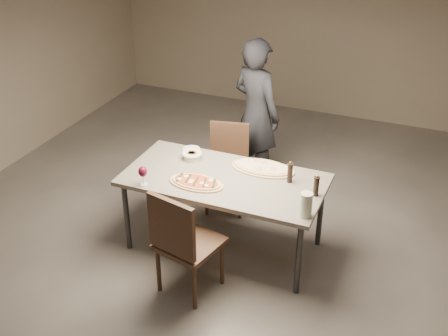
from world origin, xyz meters
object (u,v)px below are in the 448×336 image
at_px(bread_basket, 192,155).
at_px(diner, 256,114).
at_px(carafe, 306,205).
at_px(chair_near, 182,240).
at_px(zucchini_pizza, 196,182).
at_px(ham_pizza, 263,168).
at_px(pepper_mill_left, 316,186).
at_px(chair_far, 228,162).
at_px(dining_table, 224,183).

relative_size(bread_basket, diner, 0.11).
xyz_separation_m(carafe, chair_near, (-0.89, -0.43, -0.30)).
relative_size(zucchini_pizza, ham_pizza, 0.84).
bearing_deg(diner, pepper_mill_left, 151.96).
bearing_deg(bread_basket, chair_far, 71.37).
bearing_deg(ham_pizza, bread_basket, -151.50).
height_order(zucchini_pizza, chair_far, chair_far).
height_order(ham_pizza, bread_basket, bread_basket).
bearing_deg(chair_near, bread_basket, 123.62).
height_order(zucchini_pizza, pepper_mill_left, pepper_mill_left).
bearing_deg(chair_near, pepper_mill_left, 53.62).
distance_m(pepper_mill_left, diner, 1.59).
relative_size(zucchini_pizza, diner, 0.30).
bearing_deg(zucchini_pizza, chair_near, -66.81).
bearing_deg(carafe, chair_far, 136.64).
relative_size(bread_basket, chair_far, 0.21).
xyz_separation_m(dining_table, carafe, (0.83, -0.31, 0.16)).
xyz_separation_m(pepper_mill_left, chair_near, (-0.89, -0.76, -0.29)).
relative_size(ham_pizza, pepper_mill_left, 3.01).
distance_m(dining_table, pepper_mill_left, 0.84).
distance_m(chair_far, diner, 0.66).
bearing_deg(chair_near, chair_far, 110.66).
xyz_separation_m(pepper_mill_left, carafe, (0.00, -0.33, 0.01)).
bearing_deg(pepper_mill_left, carafe, -90.00).
bearing_deg(carafe, zucchini_pizza, 173.44).
bearing_deg(carafe, diner, 121.78).
xyz_separation_m(ham_pizza, diner, (-0.42, 0.99, 0.07)).
height_order(dining_table, bread_basket, bread_basket).
distance_m(ham_pizza, chair_far, 0.73).
xyz_separation_m(bread_basket, chair_near, (0.36, -0.96, -0.24)).
bearing_deg(chair_far, chair_near, 85.42).
bearing_deg(diner, ham_pizza, 136.78).
bearing_deg(bread_basket, diner, 75.66).
distance_m(ham_pizza, pepper_mill_left, 0.62).
relative_size(ham_pizza, bread_basket, 3.13).
height_order(pepper_mill_left, chair_near, chair_near).
height_order(zucchini_pizza, carafe, carafe).
distance_m(pepper_mill_left, carafe, 0.33).
relative_size(pepper_mill_left, chair_near, 0.20).
bearing_deg(zucchini_pizza, diner, 99.42).
bearing_deg(diner, chair_near, 116.47).
relative_size(pepper_mill_left, diner, 0.12).
bearing_deg(bread_basket, pepper_mill_left, -9.07).
height_order(pepper_mill_left, carafe, carafe).
xyz_separation_m(chair_near, diner, (-0.09, 2.01, 0.28)).
distance_m(chair_near, chair_far, 1.47).
xyz_separation_m(carafe, chair_far, (-1.08, 1.02, -0.35)).
xyz_separation_m(dining_table, chair_far, (-0.25, 0.71, -0.19)).
bearing_deg(diner, zucchini_pizza, 112.67).
xyz_separation_m(dining_table, zucchini_pizza, (-0.18, -0.19, 0.07)).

